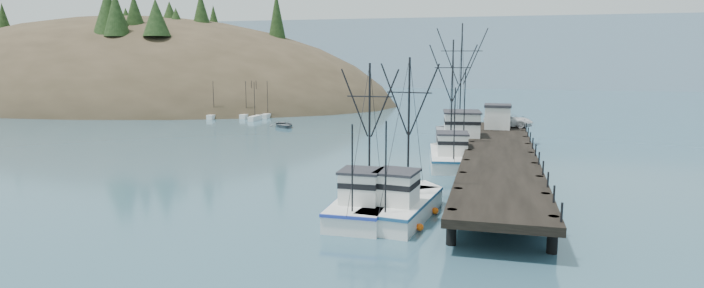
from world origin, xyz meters
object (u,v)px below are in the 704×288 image
(work_vessel, at_px, (460,140))
(motorboat, at_px, (284,127))
(pier, at_px, (500,154))
(trawler_near, at_px, (403,204))
(pickup_truck, at_px, (509,120))
(pier_shed, at_px, (497,116))
(trawler_far, at_px, (451,156))
(trawler_mid, at_px, (366,203))

(work_vessel, distance_m, motorboat, 30.11)
(pier, height_order, trawler_near, trawler_near)
(work_vessel, relative_size, motorboat, 3.43)
(pickup_truck, bearing_deg, pier_shed, 160.54)
(pickup_truck, distance_m, motorboat, 32.56)
(pier, distance_m, trawler_far, 5.53)
(pier, bearing_deg, work_vessel, 110.44)
(trawler_near, xyz_separation_m, pickup_truck, (7.07, 33.40, 1.96))
(pier_shed, bearing_deg, trawler_mid, -104.47)
(pickup_truck, bearing_deg, motorboat, 88.16)
(trawler_near, height_order, work_vessel, work_vessel)
(work_vessel, xyz_separation_m, pickup_truck, (5.20, 6.92, 1.55))
(trawler_far, distance_m, pier_shed, 13.61)
(trawler_near, bearing_deg, trawler_far, 85.24)
(pier, xyz_separation_m, motorboat, (-30.47, 25.61, -1.69))
(pier, distance_m, trawler_near, 16.55)
(pier, height_order, work_vessel, work_vessel)
(trawler_near, xyz_separation_m, pier_shed, (5.76, 31.23, 2.60))
(trawler_mid, bearing_deg, motorboat, 118.13)
(trawler_near, bearing_deg, pickup_truck, 78.04)
(pier, height_order, pickup_truck, pickup_truck)
(trawler_near, xyz_separation_m, trawler_mid, (-2.38, -0.31, -0.00))
(trawler_mid, height_order, pickup_truck, trawler_mid)
(trawler_far, bearing_deg, work_vessel, 87.63)
(trawler_mid, relative_size, work_vessel, 0.59)
(work_vessel, bearing_deg, motorboat, 151.11)
(work_vessel, distance_m, pickup_truck, 8.79)
(trawler_near, height_order, motorboat, trawler_near)
(work_vessel, height_order, pier_shed, work_vessel)
(trawler_near, distance_m, pickup_truck, 34.19)
(pier, relative_size, work_vessel, 2.55)
(trawler_mid, xyz_separation_m, trawler_far, (3.92, 18.86, 0.00))
(trawler_mid, bearing_deg, pickup_truck, 74.34)
(trawler_mid, height_order, motorboat, trawler_mid)
(trawler_near, xyz_separation_m, motorboat, (-24.47, 41.01, -0.82))
(trawler_far, height_order, pickup_truck, trawler_far)
(trawler_near, relative_size, trawler_mid, 1.04)
(pier_shed, height_order, motorboat, pier_shed)
(trawler_far, distance_m, motorboat, 34.38)
(trawler_mid, bearing_deg, work_vessel, 80.98)
(trawler_near, relative_size, motorboat, 2.08)
(trawler_far, bearing_deg, pier, -35.27)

